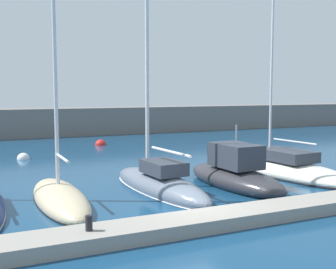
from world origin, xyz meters
TOP-DOWN VIEW (x-y plane):
  - ground_plane at (0.00, 0.00)m, footprint 120.00×120.00m
  - dock_pier at (0.00, -1.45)m, footprint 18.73×1.45m
  - breakwater_seawall at (0.00, 29.50)m, footprint 108.00×3.43m
  - sailboat_sand_second at (-3.91, 3.59)m, footprint 1.87×6.76m
  - sailboat_slate_third at (0.41, 3.80)m, footprint 2.42×7.82m
  - motorboat_charcoal_fourth at (3.89, 3.19)m, footprint 2.36×6.58m
  - sailboat_ivory_fifth at (7.88, 4.55)m, footprint 3.60×9.49m
  - mooring_buoy_red at (2.70, 20.54)m, footprint 0.90×0.90m
  - mooring_buoy_white at (-3.85, 15.65)m, footprint 0.79×0.79m
  - dock_bollard at (-4.10, -1.45)m, footprint 0.20×0.20m

SIDE VIEW (x-z plane):
  - ground_plane at x=0.00m, z-range 0.00..0.00m
  - mooring_buoy_red at x=2.70m, z-range -0.45..0.45m
  - mooring_buoy_white at x=-3.85m, z-range -0.40..0.40m
  - dock_pier at x=0.00m, z-range 0.00..0.43m
  - sailboat_sand_second at x=-3.91m, z-range -5.33..5.76m
  - sailboat_ivory_fifth at x=7.88m, z-range -8.07..8.69m
  - sailboat_slate_third at x=0.41m, z-range -6.05..6.76m
  - motorboat_charcoal_fourth at x=3.89m, z-range -0.99..2.10m
  - dock_bollard at x=-4.10m, z-range 0.43..0.87m
  - breakwater_seawall at x=0.00m, z-range 0.00..2.69m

